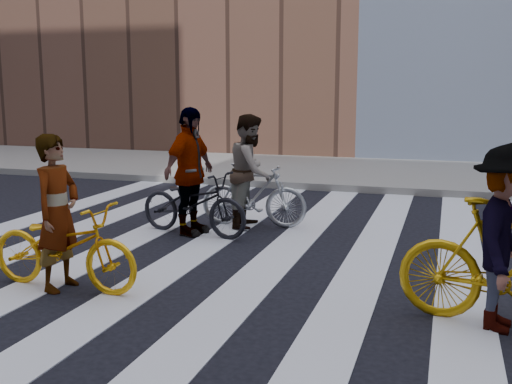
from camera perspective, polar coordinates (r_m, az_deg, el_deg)
The scene contains 11 objects.
ground at distance 7.82m, azimuth -1.68°, elevation -5.82°, with size 100.00×100.00×0.00m, color black.
sidewalk_far at distance 14.95m, azimuth 7.96°, elevation 1.93°, with size 100.00×5.00×0.15m, color gray.
zebra_crosswalk at distance 7.82m, azimuth -1.68°, elevation -5.78°, with size 8.25×10.00×0.01m.
bike_yellow_left at distance 6.66m, azimuth -17.86°, elevation -4.94°, with size 0.62×1.78×0.93m, color #FDB00E.
bike_silver_mid at distance 9.19m, azimuth -0.22°, elevation -0.28°, with size 0.47×1.65×0.99m, color #AFB4B9.
bike_yellow_right at distance 5.71m, azimuth 23.06°, elevation -6.48°, with size 0.55×1.94×1.17m, color #D2980B.
bike_dark_rear at distance 8.72m, azimuth -5.99°, elevation -1.06°, with size 0.62×1.78×0.94m, color black.
rider_left at distance 6.61m, azimuth -18.38°, elevation -1.88°, with size 0.60×0.40×1.65m, color slate.
rider_mid at distance 9.14m, azimuth -0.52°, elevation 2.01°, with size 0.84×0.65×1.73m, color slate.
rider_right at distance 5.65m, azimuth 22.72°, elevation -4.09°, with size 1.07×0.61×1.65m, color slate.
rider_rear at distance 8.67m, azimuth -6.35°, elevation 1.93°, with size 1.09×0.45×1.85m, color slate.
Camera 1 is at (2.52, -7.09, 2.11)m, focal length 42.00 mm.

